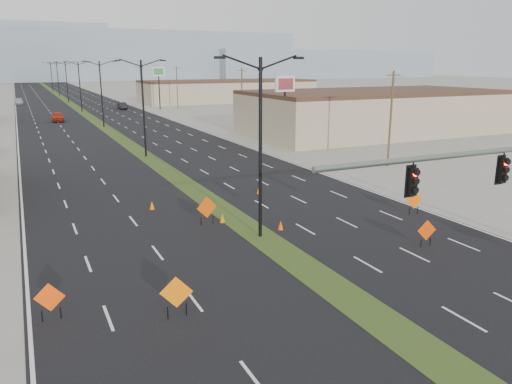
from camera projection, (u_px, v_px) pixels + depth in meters
name	position (u px, v px, depth m)	size (l,w,h in m)	color
ground	(403.00, 337.00, 18.17)	(600.00, 600.00, 0.00)	gray
road_surface	(80.00, 110.00, 105.68)	(25.00, 400.00, 0.02)	black
median_strip	(80.00, 110.00, 105.68)	(2.00, 400.00, 0.04)	#2E4D1B
building_se_near	(374.00, 113.00, 70.94)	(36.00, 18.00, 5.50)	tan
building_se_far	(228.00, 92.00, 129.54)	(44.00, 16.00, 5.00)	tan
mesa_center	(109.00, 56.00, 293.76)	(220.00, 50.00, 28.00)	gray
mesa_east	(320.00, 64.00, 344.24)	(160.00, 50.00, 18.00)	gray
streetlight_0	(260.00, 143.00, 27.31)	(5.15, 0.24, 10.02)	black
streetlight_1	(143.00, 105.00, 51.82)	(5.15, 0.24, 10.02)	black
streetlight_2	(101.00, 92.00, 76.32)	(5.15, 0.24, 10.02)	black
streetlight_3	(80.00, 85.00, 100.82)	(5.15, 0.24, 10.02)	black
streetlight_4	(67.00, 81.00, 125.33)	(5.15, 0.24, 10.02)	black
streetlight_5	(58.00, 78.00, 149.83)	(5.15, 0.24, 10.02)	black
streetlight_6	(52.00, 76.00, 174.33)	(5.15, 0.24, 10.02)	black
utility_pole_0	(391.00, 118.00, 47.16)	(1.60, 0.20, 9.00)	#4C3823
utility_pole_1	(242.00, 96.00, 77.79)	(1.60, 0.20, 9.00)	#4C3823
utility_pole_2	(177.00, 87.00, 108.42)	(1.60, 0.20, 9.00)	#4C3823
utility_pole_3	(141.00, 82.00, 139.05)	(1.60, 0.20, 9.00)	#4C3823
car_left	(58.00, 117.00, 85.08)	(1.95, 4.84, 1.65)	#9B2311
car_mid	(123.00, 106.00, 107.54)	(1.56, 4.47, 1.47)	black
car_far	(19.00, 101.00, 120.91)	(1.97, 4.84, 1.40)	#A3A9AC
construction_sign_0	(50.00, 299.00, 19.14)	(1.14, 0.27, 1.54)	#FE4505
construction_sign_1	(176.00, 294.00, 19.32)	(1.25, 0.39, 1.72)	orange
construction_sign_2	(207.00, 208.00, 30.55)	(1.33, 0.21, 1.78)	#DE4804
construction_sign_3	(427.00, 231.00, 26.90)	(1.12, 0.21, 1.50)	#F13F05
construction_sign_5	(414.00, 201.00, 32.70)	(1.17, 0.29, 1.59)	#F45905
cone_0	(222.00, 218.00, 31.12)	(0.36, 0.36, 0.60)	orange
cone_1	(281.00, 225.00, 29.77)	(0.34, 0.34, 0.57)	#FE4505
cone_2	(259.00, 190.00, 38.00)	(0.38, 0.38, 0.64)	orange
cone_3	(152.00, 205.00, 33.94)	(0.35, 0.35, 0.58)	#F66305
pole_sign_east_near	(285.00, 90.00, 57.61)	(2.71, 0.85, 8.27)	black
pole_sign_east_far	(159.00, 75.00, 106.75)	(2.89, 1.20, 8.94)	black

